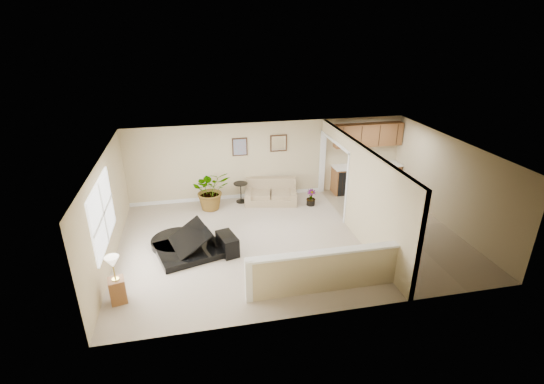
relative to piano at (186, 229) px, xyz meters
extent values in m
plane|color=tan|center=(2.73, 0.02, -0.61)|extent=(9.00, 9.00, 0.00)
cube|color=tan|center=(2.73, 3.02, 0.64)|extent=(9.00, 0.04, 2.50)
cube|color=tan|center=(2.73, -2.98, 0.64)|extent=(9.00, 0.04, 2.50)
cube|color=tan|center=(-1.77, 0.02, 0.64)|extent=(0.04, 6.00, 2.50)
cube|color=tan|center=(7.23, 0.02, 0.64)|extent=(0.04, 6.00, 2.50)
cube|color=white|center=(2.73, 0.02, 1.89)|extent=(9.00, 6.00, 0.04)
cube|color=gray|center=(5.88, 0.02, -0.60)|extent=(2.70, 6.00, 0.01)
cube|color=tan|center=(4.53, -1.18, 0.64)|extent=(0.12, 3.60, 2.50)
cube|color=tan|center=(4.53, 1.79, 1.69)|extent=(0.12, 2.35, 0.40)
cube|color=tan|center=(2.88, -2.28, -0.13)|extent=(3.30, 0.12, 0.95)
cube|color=white|center=(2.88, -2.28, 0.36)|extent=(3.40, 0.22, 0.05)
cube|color=white|center=(1.23, -2.28, -0.11)|extent=(0.14, 0.14, 1.00)
cube|color=white|center=(-1.75, -0.48, 0.84)|extent=(0.05, 2.15, 1.45)
cube|color=#341F13|center=(1.78, 2.99, 1.14)|extent=(0.48, 0.03, 0.58)
cube|color=#8B586C|center=(1.78, 2.97, 1.14)|extent=(0.40, 0.01, 0.50)
cube|color=#341F13|center=(3.03, 2.99, 1.19)|extent=(0.55, 0.03, 0.55)
cube|color=white|center=(3.03, 2.97, 1.19)|extent=(0.46, 0.01, 0.46)
cube|color=brown|center=(6.03, 2.72, -0.16)|extent=(2.30, 0.60, 0.90)
cube|color=white|center=(6.03, 2.72, 0.31)|extent=(2.36, 0.65, 0.04)
cube|color=black|center=(5.23, 2.71, -0.18)|extent=(0.60, 0.60, 0.84)
cube|color=brown|center=(6.03, 2.84, 1.34)|extent=(2.30, 0.35, 0.75)
cube|color=black|center=(0.04, -0.15, 0.21)|extent=(1.84, 1.70, 0.32)
cylinder|color=black|center=(-0.12, 0.44, 0.21)|extent=(1.31, 1.31, 0.32)
cube|color=white|center=(0.95, -0.15, 0.16)|extent=(0.52, 1.08, 0.02)
cube|color=black|center=(-0.07, -0.04, 0.49)|extent=(1.50, 1.50, 0.71)
cube|color=black|center=(0.99, -0.31, -0.36)|extent=(0.56, 0.81, 0.49)
cube|color=tan|center=(2.67, 2.47, -0.38)|extent=(1.79, 1.24, 0.46)
cube|color=tan|center=(2.67, 2.83, 0.09)|extent=(1.64, 0.55, 0.48)
cube|color=tan|center=(1.95, 2.47, -0.06)|extent=(0.38, 0.95, 0.17)
cube|color=tan|center=(3.39, 2.47, -0.06)|extent=(0.38, 0.95, 0.17)
cylinder|color=black|center=(1.73, 2.67, -0.59)|extent=(0.32, 0.32, 0.03)
cylinder|color=black|center=(1.73, 2.67, -0.28)|extent=(0.03, 0.03, 0.63)
cylinder|color=black|center=(1.73, 2.67, 0.03)|extent=(0.45, 0.45, 0.03)
cylinder|color=black|center=(0.77, 2.37, -0.48)|extent=(0.36, 0.36, 0.25)
imported|color=#194A16|center=(0.77, 2.37, 0.02)|extent=(1.28, 1.15, 1.26)
cylinder|color=black|center=(3.87, 1.98, -0.51)|extent=(0.27, 0.27, 0.19)
imported|color=#194A16|center=(3.87, 1.98, -0.35)|extent=(0.32, 0.32, 0.52)
cube|color=brown|center=(-1.42, -1.75, -0.34)|extent=(0.38, 0.38, 0.54)
cylinder|color=#AD9739|center=(-1.42, -1.75, -0.05)|extent=(0.14, 0.14, 0.02)
cylinder|color=#AD9739|center=(-1.42, -1.75, 0.13)|extent=(0.03, 0.03, 0.36)
cone|color=#FBEACD|center=(-1.42, -1.75, 0.35)|extent=(0.29, 0.29, 0.24)
camera|label=1|loc=(0.34, -8.90, 4.71)|focal=26.00mm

